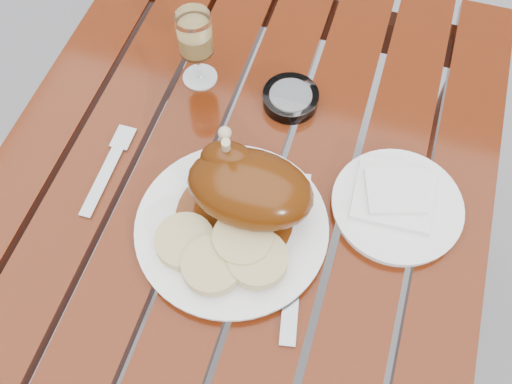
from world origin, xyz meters
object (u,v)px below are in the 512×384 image
at_px(table, 232,298).
at_px(wine_glass, 197,49).
at_px(ashtray, 290,98).
at_px(dinner_plate, 232,228).
at_px(side_plate, 397,206).

xyz_separation_m(table, wine_glass, (-0.13, 0.26, 0.45)).
bearing_deg(ashtray, table, -98.84).
distance_m(dinner_plate, side_plate, 0.26).
relative_size(dinner_plate, wine_glass, 2.01).
xyz_separation_m(side_plate, ashtray, (-0.21, 0.15, 0.00)).
height_order(table, wine_glass, wine_glass).
bearing_deg(side_plate, table, -159.53).
height_order(wine_glass, side_plate, wine_glass).
bearing_deg(dinner_plate, wine_glass, 118.91).
relative_size(wine_glass, ashtray, 1.50).
xyz_separation_m(dinner_plate, wine_glass, (-0.15, 0.27, 0.06)).
bearing_deg(table, side_plate, 20.47).
distance_m(wine_glass, ashtray, 0.18).
height_order(dinner_plate, side_plate, dinner_plate).
relative_size(table, wine_glass, 8.21).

